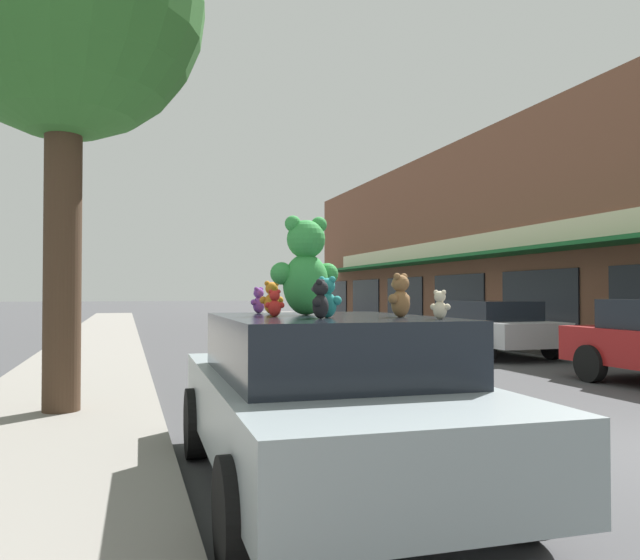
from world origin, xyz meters
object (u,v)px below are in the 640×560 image
Objects in this scene: teddy_bear_cream at (440,305)px; teddy_bear_orange at (272,298)px; plush_art_car at (326,396)px; teddy_bear_red at (275,303)px; street_tree at (65,4)px; teddy_bear_black at (320,300)px; teddy_bear_brown at (400,296)px; teddy_bear_purple at (259,301)px; teddy_bear_giant at (306,267)px; teddy_bear_teal at (327,298)px; parked_car_far_right at (488,326)px.

teddy_bear_orange is at bearing -7.75° from teddy_bear_cream.
teddy_bear_red is at bearing 176.71° from plush_art_car.
teddy_bear_cream is at bearing -56.18° from street_tree.
teddy_bear_red is (-0.23, 0.52, -0.04)m from teddy_bear_black.
teddy_bear_orange is at bearing -143.78° from teddy_bear_black.
teddy_bear_brown is 1.35m from teddy_bear_orange.
teddy_bear_red is 5.56m from street_tree.
teddy_bear_cream is (1.04, -0.87, -0.00)m from teddy_bear_red.
teddy_bear_brown is at bearing 85.51° from teddy_bear_purple.
teddy_bear_black is 1.34× the size of teddy_bear_red.
teddy_bear_giant is 2.84× the size of teddy_bear_orange.
street_tree reaches higher than teddy_bear_purple.
teddy_bear_orange is at bearing -33.52° from teddy_bear_teal.
teddy_bear_orange is at bearing 68.55° from teddy_bear_purple.
teddy_bear_cream is 0.70× the size of teddy_bear_orange.
teddy_bear_orange is 0.04× the size of street_tree.
teddy_bear_black is (-0.20, -0.49, 0.81)m from plush_art_car.
street_tree is at bearing -4.97° from teddy_bear_cream.
teddy_bear_giant is 1.40m from teddy_bear_cream.
teddy_bear_black is 0.92× the size of teddy_bear_teal.
teddy_bear_giant is 0.20× the size of parked_car_far_right.
teddy_bear_red is at bearing -61.55° from street_tree.
teddy_bear_red reaches higher than parked_car_far_right.
teddy_bear_brown is (0.50, -0.40, 0.83)m from plush_art_car.
teddy_bear_purple is 2.03m from teddy_bear_cream.
teddy_bear_black is (-0.12, -0.82, -0.28)m from teddy_bear_giant.
teddy_bear_purple is at bearing -89.43° from teddy_bear_brown.
teddy_bear_purple is 0.06× the size of parked_car_far_right.
teddy_bear_purple is at bearing -67.93° from teddy_bear_giant.
street_tree is (-9.89, -5.79, 4.57)m from parked_car_far_right.
teddy_bear_black reaches higher than teddy_bear_purple.
teddy_bear_orange is at bearing -54.80° from street_tree.
street_tree reaches higher than teddy_bear_giant.
teddy_bear_red is 0.69× the size of teddy_bear_teal.
teddy_bear_giant is at bearing -157.38° from teddy_bear_black.
parked_car_far_right is at bearing -82.96° from teddy_bear_teal.
teddy_bear_black is at bearing 76.80° from teddy_bear_giant.
street_tree is at bearing -15.03° from teddy_bear_teal.
street_tree is at bearing -50.98° from teddy_bear_orange.
teddy_bear_cream is 6.56m from street_tree.
street_tree reaches higher than teddy_bear_black.
teddy_bear_purple is 1.43m from teddy_bear_black.
teddy_bear_black is 12.57m from parked_car_far_right.
teddy_bear_giant is 0.96m from teddy_bear_brown.
teddy_bear_orange reaches higher than teddy_bear_black.
teddy_bear_teal is at bearing 105.21° from teddy_bear_orange.
teddy_bear_orange is at bearing -131.94° from parked_car_far_right.
teddy_bear_red is at bearing 83.04° from teddy_bear_orange.
teddy_bear_black is 0.70m from teddy_bear_brown.
plush_art_car is 1.29m from teddy_bear_cream.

